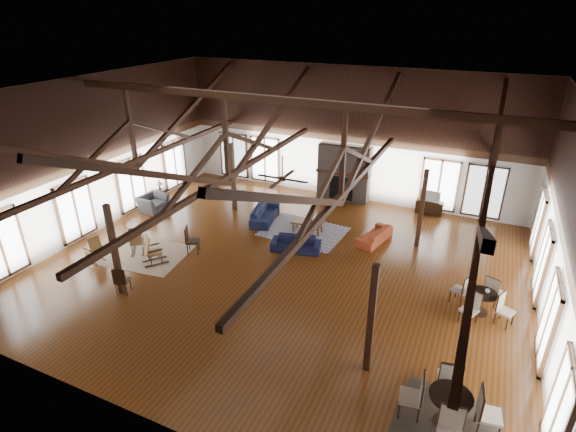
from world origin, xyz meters
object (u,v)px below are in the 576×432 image
at_px(sofa_navy_front, 296,244).
at_px(coffee_table, 308,222).
at_px(armchair, 153,203).
at_px(cafe_table_far, 482,299).
at_px(cafe_table_near, 450,404).
at_px(sofa_orange, 374,235).
at_px(sofa_navy_left, 265,213).
at_px(tv_console, 429,207).

relative_size(sofa_navy_front, coffee_table, 1.40).
distance_m(armchair, cafe_table_far, 13.75).
distance_m(armchair, cafe_table_near, 14.62).
xyz_separation_m(sofa_orange, coffee_table, (-2.64, -0.36, 0.16)).
relative_size(sofa_navy_front, cafe_table_far, 0.97).
bearing_deg(cafe_table_near, sofa_orange, 115.51).
distance_m(sofa_orange, cafe_table_far, 5.06).
bearing_deg(cafe_table_near, sofa_navy_left, 138.11).
bearing_deg(cafe_table_far, tv_console, 110.61).
xyz_separation_m(sofa_navy_left, tv_console, (6.22, 3.65, -0.02)).
bearing_deg(sofa_navy_front, cafe_table_near, -56.55).
xyz_separation_m(sofa_navy_front, tv_console, (3.98, 5.48, 0.02)).
bearing_deg(coffee_table, armchair, -176.23).
xyz_separation_m(sofa_orange, cafe_table_near, (3.60, -7.54, 0.29)).
height_order(cafe_table_far, tv_console, cafe_table_far).
bearing_deg(coffee_table, sofa_navy_left, 168.44).
height_order(armchair, cafe_table_far, cafe_table_far).
height_order(sofa_navy_left, cafe_table_far, cafe_table_far).
distance_m(cafe_table_near, cafe_table_far, 4.48).
height_order(sofa_navy_front, coffee_table, sofa_navy_front).
height_order(sofa_navy_front, sofa_navy_left, sofa_navy_left).
relative_size(sofa_navy_left, coffee_table, 1.60).
bearing_deg(sofa_orange, cafe_table_far, 65.33).
relative_size(sofa_orange, tv_console, 1.59).
xyz_separation_m(sofa_navy_front, coffee_table, (-0.17, 1.56, 0.16)).
bearing_deg(sofa_navy_front, sofa_orange, 24.30).
xyz_separation_m(coffee_table, armchair, (-6.99, -0.96, -0.06)).
bearing_deg(sofa_navy_front, sofa_navy_left, 126.97).
bearing_deg(sofa_orange, coffee_table, -69.21).
distance_m(sofa_navy_left, cafe_table_far, 9.22).
bearing_deg(cafe_table_far, sofa_orange, 142.42).
xyz_separation_m(sofa_orange, tv_console, (1.51, 3.55, 0.02)).
relative_size(sofa_orange, cafe_table_far, 0.96).
relative_size(cafe_table_far, tv_console, 1.65).
height_order(sofa_orange, cafe_table_near, cafe_table_near).
height_order(sofa_navy_left, armchair, armchair).
height_order(sofa_navy_left, coffee_table, sofa_navy_left).
distance_m(armchair, tv_console, 12.16).
xyz_separation_m(sofa_navy_front, sofa_navy_left, (-2.24, 1.84, 0.04)).
height_order(sofa_orange, armchair, armchair).
relative_size(sofa_navy_front, sofa_orange, 1.01).
bearing_deg(coffee_table, tv_console, 39.32).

